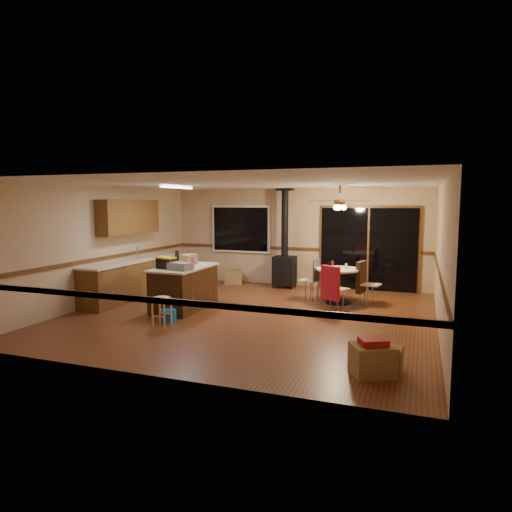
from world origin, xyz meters
The scene contains 35 objects.
floor centered at (0.00, 0.00, 0.00)m, with size 7.00×7.00×0.00m, color #5B2F19.
ceiling centered at (0.00, 0.00, 2.60)m, with size 7.00×7.00×0.00m, color silver.
wall_back centered at (0.00, 3.50, 1.30)m, with size 7.00×7.00×0.00m, color tan.
wall_front centered at (0.00, -3.50, 1.30)m, with size 7.00×7.00×0.00m, color tan.
wall_left centered at (-3.50, 0.00, 1.30)m, with size 7.00×7.00×0.00m, color tan.
wall_right centered at (3.50, 0.00, 1.30)m, with size 7.00×7.00×0.00m, color tan.
chair_rail centered at (0.00, 0.00, 1.00)m, with size 7.00×7.00×0.08m, color #532F14, non-canonical shape.
window centered at (-1.60, 3.45, 1.50)m, with size 1.72×0.10×1.32m, color black.
sliding_door centered at (1.90, 3.45, 1.05)m, with size 2.52×0.10×2.10m, color black.
lower_cabinets centered at (-3.20, 0.50, 0.43)m, with size 0.60×3.00×0.86m, color brown.
countertop centered at (-3.20, 0.50, 0.88)m, with size 0.64×3.04×0.04m, color beige.
upper_cabinets centered at (-3.33, 0.70, 1.90)m, with size 0.35×2.00×0.80m, color brown.
kitchen_island centered at (-1.50, 0.00, 0.45)m, with size 0.88×1.68×0.90m.
wood_stove centered at (-0.20, 3.05, 0.73)m, with size 0.55×0.50×2.52m.
ceiling_fan centered at (1.45, 1.66, 2.21)m, with size 0.24×0.24×0.55m.
fluorescent_strip centered at (-1.80, 0.30, 2.56)m, with size 0.10×1.20×0.04m, color white.
toolbox_grey centered at (-1.33, -0.46, 0.97)m, with size 0.48×0.27×0.15m, color slate.
toolbox_black centered at (-1.70, -0.39, 1.00)m, with size 0.37×0.20×0.21m, color black.
toolbox_yellow_lid centered at (-1.70, -0.39, 1.12)m, with size 0.41×0.21×0.03m, color gold.
box_on_island centered at (-1.58, 0.34, 1.01)m, with size 0.24×0.33×0.22m, color olive.
bottle_dark centered at (-1.82, 0.28, 1.05)m, with size 0.09×0.09×0.30m, color black.
bottle_pink centered at (-1.22, -0.13, 1.01)m, with size 0.07×0.07×0.23m, color #D84C8C.
bottle_white centered at (-1.61, 0.60, 0.99)m, with size 0.06×0.06×0.18m, color white.
bar_stool centered at (-1.19, -1.41, 0.27)m, with size 0.30×0.30×0.55m, color tan.
blue_bucket centered at (-1.25, -1.08, 0.12)m, with size 0.29×0.29×0.24m, color blue.
dining_table centered at (1.45, 1.66, 0.53)m, with size 0.97×0.97×0.78m.
glass_red centered at (1.30, 1.76, 0.86)m, with size 0.06×0.06×0.16m, color #590C14.
glass_cream centered at (1.63, 1.61, 0.84)m, with size 0.05×0.05×0.13m, color beige.
chair_left centered at (0.86, 1.75, 0.59)m, with size 0.45×0.45×0.51m.
chair_near centered at (1.46, 0.80, 0.60)m, with size 0.60×0.61×0.70m.
chair_right centered at (1.97, 1.74, 0.60)m, with size 0.53×0.50×0.70m.
box_under_window centered at (-1.69, 3.10, 0.19)m, with size 0.48×0.38×0.38m, color olive.
box_corner_a centered at (2.63, -2.49, 0.20)m, with size 0.53×0.44×0.40m, color olive.
box_corner_b centered at (2.78, -2.30, 0.17)m, with size 0.42×0.36×0.34m, color olive.
box_small_red centered at (2.63, -2.49, 0.44)m, with size 0.34×0.28×0.09m, color maroon.
Camera 1 is at (3.16, -8.38, 2.23)m, focal length 32.00 mm.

